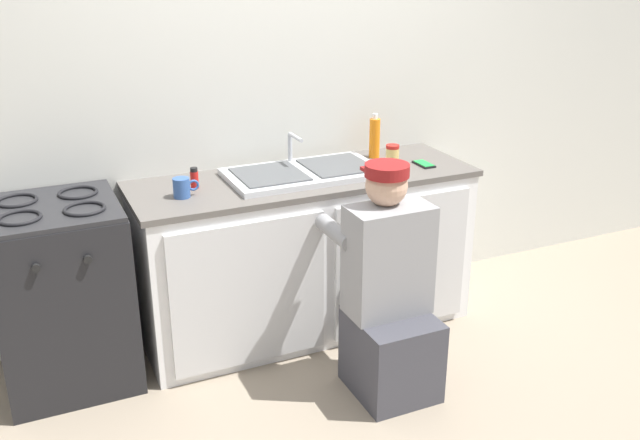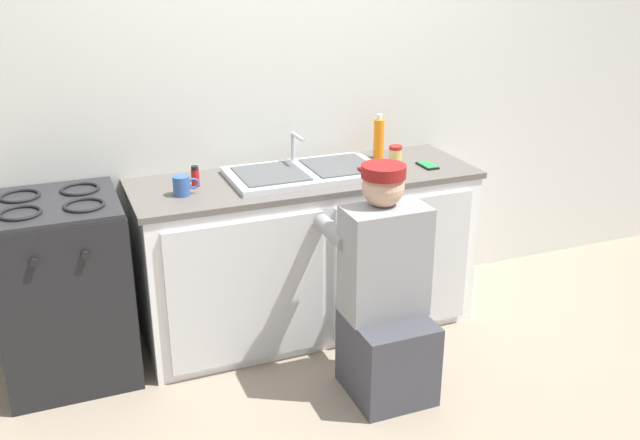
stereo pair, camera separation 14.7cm
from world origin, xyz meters
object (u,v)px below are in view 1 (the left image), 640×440
Objects in this scene: soap_bottle_orange at (375,138)px; spice_bottle_red at (194,178)px; stove_range at (63,294)px; plumber_person at (389,301)px; cell_phone at (424,164)px; condiment_jar at (392,157)px; sink_double_basin at (304,172)px; coffee_mug at (182,188)px.

soap_bottle_orange is 1.07m from spice_bottle_red.
plumber_person is (1.37, -0.71, 0.01)m from stove_range.
plumber_person is 0.92m from cell_phone.
plumber_person is at bearing -119.62° from condiment_jar.
plumber_person is 4.42× the size of soap_bottle_orange.
spice_bottle_red is (-0.57, 0.04, 0.03)m from sink_double_basin.
coffee_mug is 0.98× the size of condiment_jar.
plumber_person is 8.63× the size of condiment_jar.
condiment_jar is 0.20m from cell_phone.
condiment_jar reaches higher than coffee_mug.
sink_double_basin is at bearing -163.09° from soap_bottle_orange.
sink_double_basin is 0.68m from cell_phone.
coffee_mug is 1.14m from condiment_jar.
soap_bottle_orange reaches higher than sink_double_basin.
plumber_person is 10.52× the size of spice_bottle_red.
coffee_mug is at bearing 179.80° from condiment_jar.
coffee_mug is at bearing -6.31° from stove_range.
plumber_person is 7.89× the size of cell_phone.
plumber_person is 1.08m from soap_bottle_orange.
coffee_mug is at bearing 178.76° from cell_phone.
spice_bottle_red is at bearing -174.10° from soap_bottle_orange.
spice_bottle_red reaches higher than stove_range.
plumber_person is at bearing -80.32° from sink_double_basin.
cell_phone is (0.19, -0.02, -0.06)m from condiment_jar.
sink_double_basin is 3.20× the size of soap_bottle_orange.
condiment_jar is at bearing -0.20° from coffee_mug.
sink_double_basin is 1.32m from stove_range.
soap_bottle_orange reaches higher than spice_bottle_red.
soap_bottle_orange reaches higher than plumber_person.
plumber_person reaches higher than spice_bottle_red.
condiment_jar is at bearing 172.39° from cell_phone.
cell_phone is at bearing -8.18° from sink_double_basin.
sink_double_basin is 0.53m from soap_bottle_orange.
spice_bottle_red is (-0.69, 0.75, 0.47)m from plumber_person.
sink_double_basin is at bearing 171.61° from condiment_jar.
plumber_person is (0.12, -0.71, -0.44)m from sink_double_basin.
stove_range is (-1.25, -0.00, -0.44)m from sink_double_basin.
sink_double_basin reaches higher than cell_phone.
stove_range is 8.71× the size of spice_bottle_red.
spice_bottle_red reaches higher than coffee_mug.
stove_range is at bearing 173.69° from coffee_mug.
condiment_jar is at bearing -92.91° from soap_bottle_orange.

